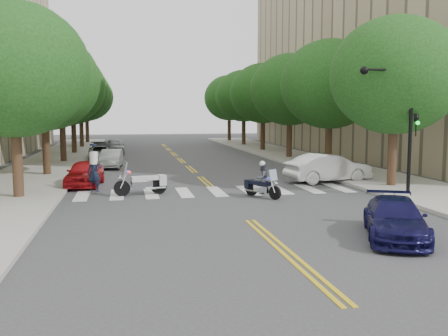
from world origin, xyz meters
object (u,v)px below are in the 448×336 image
object	(u,v)px
motorcycle_police	(261,181)
convertible	(328,168)
motorcycle_parked	(145,183)
officer_standing	(94,173)
sedan_blue	(395,219)

from	to	relation	value
motorcycle_police	convertible	world-z (taller)	motorcycle_police
motorcycle_parked	convertible	bearing A→B (deg)	-89.50
officer_standing	motorcycle_police	bearing A→B (deg)	3.78
convertible	officer_standing	bearing A→B (deg)	84.00
officer_standing	sedan_blue	world-z (taller)	officer_standing
motorcycle_parked	sedan_blue	xyz separation A→B (m)	(7.05, -9.47, 0.05)
motorcycle_police	motorcycle_parked	bearing A→B (deg)	-50.62
officer_standing	convertible	bearing A→B (deg)	30.47
motorcycle_police	convertible	bearing A→B (deg)	-172.75
motorcycle_parked	motorcycle_police	bearing A→B (deg)	-120.98
motorcycle_police	motorcycle_parked	distance (m)	5.32
motorcycle_police	convertible	xyz separation A→B (m)	(4.83, 3.96, 0.04)
motorcycle_police	sedan_blue	xyz separation A→B (m)	(2.01, -7.78, -0.13)
motorcycle_parked	officer_standing	world-z (taller)	officer_standing
motorcycle_police	sedan_blue	world-z (taller)	motorcycle_police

